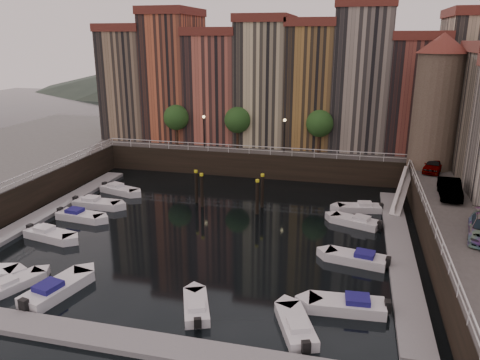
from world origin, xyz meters
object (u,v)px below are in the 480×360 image
(mooring_pilings, at_px, (229,192))
(car_b, at_px, (450,190))
(car_a, at_px, (434,166))
(corner_tower, at_px, (437,100))
(boat_left_2, at_px, (79,216))
(boat_left_1, at_px, (49,234))
(gangway, at_px, (402,188))

(mooring_pilings, distance_m, car_b, 20.12)
(car_a, bearing_deg, car_b, -71.20)
(corner_tower, height_order, boat_left_2, corner_tower)
(mooring_pilings, relative_size, car_a, 1.73)
(boat_left_2, height_order, car_a, car_a)
(car_b, bearing_deg, mooring_pilings, -179.90)
(mooring_pilings, xyz_separation_m, boat_left_1, (-12.76, -10.95, -1.28))
(corner_tower, relative_size, boat_left_1, 2.83)
(car_a, bearing_deg, mooring_pilings, -142.71)
(boat_left_1, bearing_deg, boat_left_2, 100.50)
(gangway, xyz_separation_m, car_a, (3.06, 2.53, 1.79))
(mooring_pilings, distance_m, boat_left_1, 16.86)
(gangway, xyz_separation_m, car_b, (3.26, -5.63, 1.87))
(car_b, bearing_deg, gangway, 123.06)
(corner_tower, bearing_deg, boat_left_2, -154.28)
(boat_left_2, distance_m, car_a, 35.39)
(car_a, relative_size, car_b, 0.87)
(gangway, height_order, car_a, car_a)
(gangway, bearing_deg, car_a, 39.52)
(corner_tower, xyz_separation_m, mooring_pilings, (-19.62, -9.11, -8.54))
(boat_left_1, bearing_deg, gangway, 38.93)
(boat_left_1, bearing_deg, corner_tower, 42.89)
(corner_tower, bearing_deg, boat_left_1, -148.23)
(mooring_pilings, xyz_separation_m, boat_left_2, (-12.72, -6.46, -1.29))
(boat_left_1, bearing_deg, car_b, 27.98)
(corner_tower, bearing_deg, mooring_pilings, -155.09)
(mooring_pilings, height_order, car_a, car_a)
(boat_left_2, bearing_deg, corner_tower, 31.69)
(boat_left_1, distance_m, car_a, 37.39)
(boat_left_1, xyz_separation_m, car_a, (32.55, 18.09, 3.34))
(gangway, bearing_deg, corner_tower, 57.20)
(corner_tower, relative_size, car_b, 2.90)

